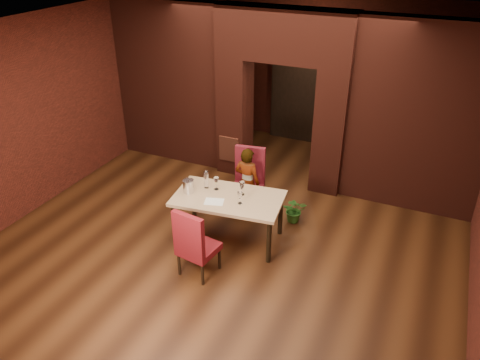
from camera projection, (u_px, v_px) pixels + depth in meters
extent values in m
plane|color=#422310|center=(237.00, 230.00, 7.66)|extent=(8.00, 8.00, 0.00)
cube|color=silver|center=(236.00, 29.00, 6.12)|extent=(7.00, 8.00, 0.04)
cube|color=#601F14|center=(314.00, 72.00, 10.08)|extent=(7.00, 0.04, 3.20)
cube|color=#601F14|center=(25.00, 329.00, 3.70)|extent=(7.00, 0.04, 3.20)
cube|color=#601F14|center=(54.00, 107.00, 8.15)|extent=(0.04, 8.00, 3.20)
cube|color=maroon|center=(235.00, 115.00, 9.05)|extent=(0.55, 0.55, 2.30)
cube|color=maroon|center=(331.00, 131.00, 8.36)|extent=(0.55, 0.55, 2.30)
cube|color=maroon|center=(285.00, 35.00, 7.93)|extent=(2.45, 0.55, 0.90)
cube|color=maroon|center=(171.00, 84.00, 9.34)|extent=(2.28, 0.35, 3.20)
cube|color=maroon|center=(419.00, 119.00, 7.64)|extent=(2.28, 0.35, 3.20)
cube|color=#A94C31|center=(229.00, 149.00, 9.10)|extent=(0.40, 0.03, 0.50)
cube|color=black|center=(294.00, 95.00, 10.45)|extent=(0.90, 0.08, 2.10)
cube|color=black|center=(293.00, 95.00, 10.41)|extent=(1.02, 0.04, 2.22)
cube|color=tan|center=(229.00, 218.00, 7.27)|extent=(1.75, 1.13, 0.77)
cube|color=maroon|center=(247.00, 183.00, 7.90)|extent=(0.60, 0.60, 1.14)
cube|color=maroon|center=(198.00, 241.00, 6.50)|extent=(0.55, 0.55, 1.08)
imported|color=white|center=(247.00, 182.00, 7.81)|extent=(0.47, 0.33, 1.23)
cube|color=silver|center=(214.00, 202.00, 6.96)|extent=(0.33, 0.28, 0.00)
cylinder|color=silver|center=(189.00, 186.00, 7.16)|extent=(0.17, 0.17, 0.21)
cylinder|color=white|center=(206.00, 179.00, 7.27)|extent=(0.07, 0.07, 0.30)
imported|color=#275E1C|center=(295.00, 210.00, 7.79)|extent=(0.48, 0.45, 0.43)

